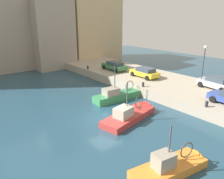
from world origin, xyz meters
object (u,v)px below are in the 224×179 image
(parked_car_silver, at_px, (216,83))
(parked_car_yellow, at_px, (145,72))
(fishing_boat_red, at_px, (131,116))
(parked_car_green, at_px, (114,66))
(mooring_bollard_south, at_px, (207,104))
(mooring_bollard_north, at_px, (88,67))
(fishing_boat_green, at_px, (120,98))
(quay_streetlamp, at_px, (204,59))
(fishing_boat_orange, at_px, (173,169))
(mooring_bollard_mid, at_px, (143,84))

(parked_car_silver, relative_size, parked_car_yellow, 0.98)
(parked_car_yellow, bearing_deg, fishing_boat_red, -143.32)
(parked_car_green, height_order, parked_car_yellow, parked_car_green)
(mooring_bollard_south, bearing_deg, mooring_bollard_north, 90.00)
(parked_car_yellow, bearing_deg, fishing_boat_green, -163.05)
(fishing_boat_green, relative_size, quay_streetlamp, 1.44)
(parked_car_yellow, relative_size, quay_streetlamp, 0.87)
(parked_car_green, xyz_separation_m, mooring_bollard_north, (-2.86, 3.17, -0.43))
(parked_car_green, bearing_deg, parked_car_yellow, -84.93)
(fishing_boat_orange, bearing_deg, parked_car_yellow, 48.82)
(fishing_boat_orange, bearing_deg, mooring_bollard_mid, 51.49)
(parked_car_yellow, bearing_deg, quay_streetlamp, -72.19)
(parked_car_silver, bearing_deg, mooring_bollard_north, 108.64)
(fishing_boat_orange, xyz_separation_m, mooring_bollard_mid, (8.49, 10.67, 1.35))
(mooring_bollard_south, relative_size, quay_streetlamp, 0.11)
(fishing_boat_green, relative_size, parked_car_silver, 1.69)
(parked_car_silver, relative_size, quay_streetlamp, 0.85)
(fishing_boat_orange, xyz_separation_m, parked_car_yellow, (11.87, 13.57, 1.78))
(fishing_boat_green, distance_m, fishing_boat_orange, 13.03)
(parked_car_silver, bearing_deg, fishing_boat_green, 142.05)
(parked_car_silver, distance_m, quay_streetlamp, 3.05)
(mooring_bollard_south, bearing_deg, fishing_boat_red, 139.27)
(fishing_boat_green, xyz_separation_m, parked_car_silver, (8.77, -6.84, 1.79))
(parked_car_yellow, relative_size, mooring_bollard_mid, 7.65)
(parked_car_silver, bearing_deg, mooring_bollard_south, -159.94)
(parked_car_silver, height_order, mooring_bollard_south, parked_car_silver)
(parked_car_yellow, relative_size, mooring_bollard_north, 7.65)
(fishing_boat_orange, distance_m, parked_car_green, 22.63)
(parked_car_green, bearing_deg, quay_streetlamp, -77.86)
(parked_car_silver, height_order, parked_car_green, parked_car_silver)
(mooring_bollard_mid, bearing_deg, parked_car_green, 72.06)
(fishing_boat_red, distance_m, mooring_bollard_south, 7.02)
(fishing_boat_green, height_order, parked_car_green, fishing_boat_green)
(parked_car_silver, relative_size, mooring_bollard_mid, 7.46)
(mooring_bollard_north, height_order, quay_streetlamp, quay_streetlamp)
(fishing_boat_green, distance_m, parked_car_yellow, 6.66)
(mooring_bollard_mid, bearing_deg, mooring_bollard_north, 90.00)
(fishing_boat_orange, xyz_separation_m, parked_car_green, (11.35, 19.50, 1.78))
(parked_car_yellow, relative_size, mooring_bollard_south, 7.65)
(mooring_bollard_mid, bearing_deg, fishing_boat_orange, -128.51)
(fishing_boat_red, distance_m, parked_car_green, 14.85)
(fishing_boat_orange, relative_size, parked_car_green, 1.38)
(mooring_bollard_mid, bearing_deg, quay_streetlamp, -36.28)
(parked_car_green, relative_size, quay_streetlamp, 0.90)
(mooring_bollard_mid, distance_m, quay_streetlamp, 7.62)
(fishing_boat_red, xyz_separation_m, mooring_bollard_south, (5.22, -4.50, 1.35))
(fishing_boat_orange, relative_size, mooring_bollard_mid, 10.94)
(fishing_boat_green, height_order, quay_streetlamp, quay_streetlamp)
(fishing_boat_green, xyz_separation_m, mooring_bollard_south, (2.76, -9.03, 1.34))
(parked_car_yellow, height_order, mooring_bollard_south, parked_car_yellow)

